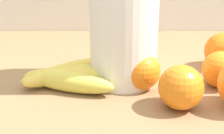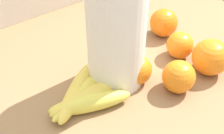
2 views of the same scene
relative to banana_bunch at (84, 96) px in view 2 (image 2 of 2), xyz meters
name	(u,v)px [view 2 (image 2 of 2)]	position (x,y,z in m)	size (l,w,h in m)	color
wall_back	(116,42)	(0.38, 0.40, -0.26)	(2.30, 0.06, 1.30)	silver
banana_bunch	(84,96)	(0.00, 0.00, 0.00)	(0.19, 0.16, 0.04)	#D9CE4C
orange_center	(180,45)	(0.27, -0.01, 0.01)	(0.07, 0.07, 0.07)	orange
orange_right	(137,70)	(0.13, -0.01, 0.01)	(0.07, 0.07, 0.07)	orange
orange_far_right	(211,57)	(0.28, -0.09, 0.02)	(0.08, 0.08, 0.08)	orange
orange_front	(164,23)	(0.30, 0.08, 0.02)	(0.07, 0.07, 0.07)	orange
orange_back_right	(179,77)	(0.18, -0.09, 0.02)	(0.07, 0.07, 0.07)	orange
paper_towel_roll	(116,29)	(0.10, 0.02, 0.11)	(0.12, 0.12, 0.29)	white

